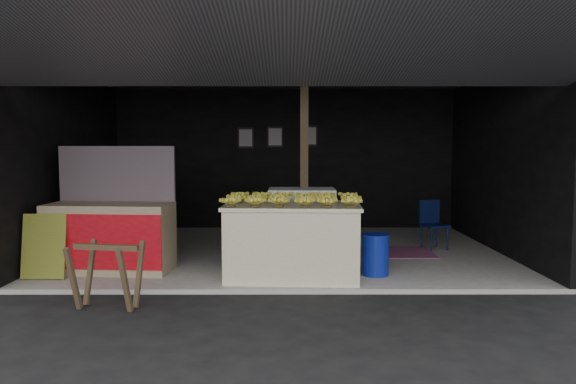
{
  "coord_description": "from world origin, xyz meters",
  "views": [
    {
      "loc": [
        0.04,
        -6.57,
        1.81
      ],
      "look_at": [
        0.06,
        1.49,
        1.1
      ],
      "focal_mm": 35.0,
      "sensor_mm": 36.0,
      "label": 1
    }
  ],
  "objects_px": {
    "neighbor_stall": "(110,234)",
    "sawhorse": "(107,269)",
    "water_barrel": "(375,256)",
    "white_crate": "(302,225)",
    "plastic_chair": "(432,220)",
    "banana_table": "(292,241)"
  },
  "relations": [
    {
      "from": "neighbor_stall",
      "to": "sawhorse",
      "type": "relative_size",
      "value": 2.31
    },
    {
      "from": "neighbor_stall",
      "to": "water_barrel",
      "type": "height_order",
      "value": "neighbor_stall"
    },
    {
      "from": "neighbor_stall",
      "to": "sawhorse",
      "type": "distance_m",
      "value": 1.67
    },
    {
      "from": "white_crate",
      "to": "plastic_chair",
      "type": "relative_size",
      "value": 1.35
    },
    {
      "from": "sawhorse",
      "to": "plastic_chair",
      "type": "bearing_deg",
      "value": 46.45
    },
    {
      "from": "white_crate",
      "to": "water_barrel",
      "type": "distance_m",
      "value": 1.33
    },
    {
      "from": "white_crate",
      "to": "sawhorse",
      "type": "xyz_separation_m",
      "value": [
        -2.17,
        -2.23,
        -0.15
      ]
    },
    {
      "from": "water_barrel",
      "to": "sawhorse",
      "type": "bearing_deg",
      "value": -156.7
    },
    {
      "from": "water_barrel",
      "to": "white_crate",
      "type": "bearing_deg",
      "value": 137.06
    },
    {
      "from": "white_crate",
      "to": "water_barrel",
      "type": "bearing_deg",
      "value": -42.24
    },
    {
      "from": "sawhorse",
      "to": "white_crate",
      "type": "bearing_deg",
      "value": 55.69
    },
    {
      "from": "banana_table",
      "to": "sawhorse",
      "type": "xyz_separation_m",
      "value": [
        -2.02,
        -1.22,
        -0.09
      ]
    },
    {
      "from": "neighbor_stall",
      "to": "plastic_chair",
      "type": "relative_size",
      "value": 2.13
    },
    {
      "from": "white_crate",
      "to": "sawhorse",
      "type": "height_order",
      "value": "white_crate"
    },
    {
      "from": "banana_table",
      "to": "white_crate",
      "type": "distance_m",
      "value": 1.02
    },
    {
      "from": "water_barrel",
      "to": "plastic_chair",
      "type": "xyz_separation_m",
      "value": [
        1.23,
        1.88,
        0.21
      ]
    },
    {
      "from": "banana_table",
      "to": "water_barrel",
      "type": "relative_size",
      "value": 3.46
    },
    {
      "from": "banana_table",
      "to": "white_crate",
      "type": "xyz_separation_m",
      "value": [
        0.15,
        1.01,
        0.06
      ]
    },
    {
      "from": "neighbor_stall",
      "to": "plastic_chair",
      "type": "bearing_deg",
      "value": 22.88
    },
    {
      "from": "water_barrel",
      "to": "plastic_chair",
      "type": "distance_m",
      "value": 2.26
    },
    {
      "from": "neighbor_stall",
      "to": "white_crate",
      "type": "bearing_deg",
      "value": 17.7
    },
    {
      "from": "banana_table",
      "to": "neighbor_stall",
      "type": "relative_size",
      "value": 1.05
    }
  ]
}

